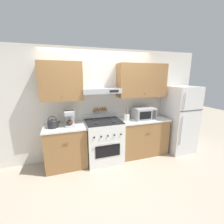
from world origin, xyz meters
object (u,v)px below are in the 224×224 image
object	(u,v)px
coffee_maker	(70,118)
tea_kettle	(53,123)
stove_range	(104,141)
refrigerator	(179,119)
microwave	(144,113)
utensil_crock	(127,117)

from	to	relation	value
coffee_maker	tea_kettle	bearing A→B (deg)	-174.35
stove_range	refrigerator	bearing A→B (deg)	-1.29
refrigerator	coffee_maker	bearing A→B (deg)	177.55
microwave	stove_range	bearing A→B (deg)	-176.88
tea_kettle	utensil_crock	size ratio (longest dim) A/B	0.85
stove_range	coffee_maker	size ratio (longest dim) A/B	3.30
microwave	utensil_crock	bearing A→B (deg)	-177.80
tea_kettle	coffee_maker	distance (m)	0.35
tea_kettle	coffee_maker	size ratio (longest dim) A/B	0.80
refrigerator	microwave	xyz separation A→B (m)	(-1.00, 0.10, 0.20)
coffee_maker	utensil_crock	bearing A→B (deg)	-1.48
refrigerator	tea_kettle	world-z (taller)	refrigerator
refrigerator	utensil_crock	world-z (taller)	refrigerator
tea_kettle	microwave	size ratio (longest dim) A/B	0.52
utensil_crock	tea_kettle	bearing A→B (deg)	-180.00
tea_kettle	microwave	bearing A→B (deg)	0.49
tea_kettle	coffee_maker	xyz separation A→B (m)	(0.34, 0.03, 0.07)
refrigerator	utensil_crock	distance (m)	1.47
refrigerator	tea_kettle	size ratio (longest dim) A/B	6.64
utensil_crock	refrigerator	bearing A→B (deg)	-3.30
stove_range	coffee_maker	xyz separation A→B (m)	(-0.72, 0.07, 0.58)
stove_range	refrigerator	world-z (taller)	refrigerator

